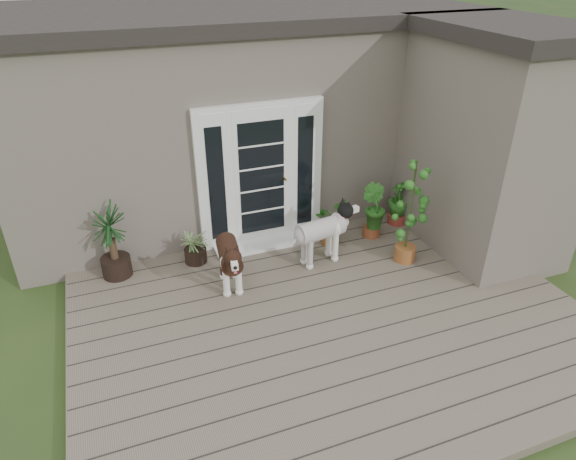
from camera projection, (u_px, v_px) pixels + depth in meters
name	position (u px, v px, depth m)	size (l,w,h in m)	color
deck	(334.00, 324.00, 6.33)	(6.20, 4.60, 0.12)	#6B5B4C
house_main	(235.00, 112.00, 9.06)	(7.40, 4.00, 3.10)	#665E54
roof_main	(230.00, 12.00, 8.25)	(7.60, 4.20, 0.20)	#2D2826
house_wing	(488.00, 151.00, 7.39)	(1.60, 2.40, 3.10)	#665E54
roof_wing	(512.00, 29.00, 6.58)	(1.80, 2.60, 0.20)	#2D2826
door_unit	(261.00, 175.00, 7.50)	(1.90, 0.14, 2.15)	white
door_step	(267.00, 243.00, 7.85)	(1.60, 0.40, 0.05)	white
brindle_dog	(230.00, 263.00, 6.73)	(0.39, 0.90, 0.75)	#3C2216
white_dog	(320.00, 238.00, 7.26)	(0.40, 0.93, 0.78)	white
spider_plant	(195.00, 244.00, 7.31)	(0.53, 0.53, 0.57)	#9FB56F
yucca	(112.00, 241.00, 6.88)	(0.76, 0.76, 1.10)	black
herb_a	(330.00, 226.00, 7.74)	(0.49, 0.49, 0.63)	#29621C
herb_b	(372.00, 218.00, 7.95)	(0.43, 0.43, 0.64)	#1B611C
herb_c	(398.00, 206.00, 8.33)	(0.40, 0.40, 0.62)	#19591B
sapling	(410.00, 211.00, 7.10)	(0.47, 0.47, 1.61)	#1D5819
clog_left	(307.00, 254.00, 7.53)	(0.14, 0.30, 0.09)	#16371C
clog_right	(307.00, 243.00, 7.82)	(0.12, 0.26, 0.08)	#16381D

